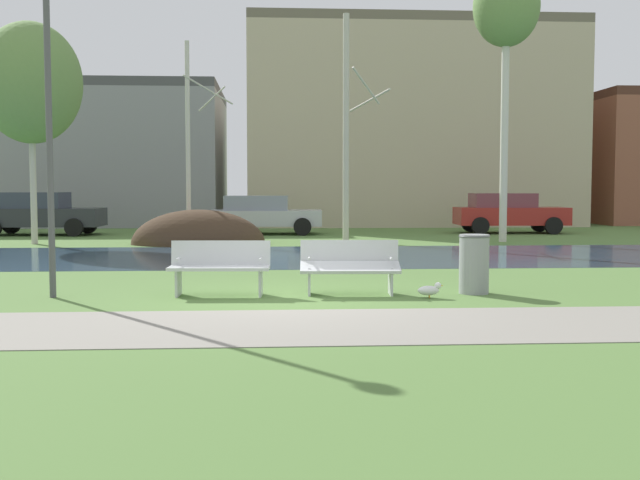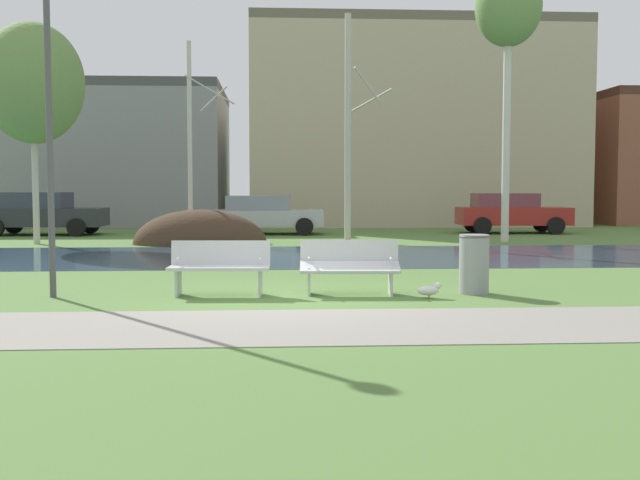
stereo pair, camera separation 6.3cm
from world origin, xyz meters
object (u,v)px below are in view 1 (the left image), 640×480
(bench_right, at_px, (350,265))
(bench_left, at_px, (220,266))
(parked_van_nearest_dark, at_px, (39,213))
(parked_hatch_third_red, at_px, (508,212))
(seagull, at_px, (430,290))
(trash_bin, at_px, (474,263))
(parked_sedan_second_silver, at_px, (263,214))
(streetlamp, at_px, (48,65))

(bench_right, bearing_deg, bench_left, 180.00)
(parked_van_nearest_dark, bearing_deg, parked_hatch_third_red, 0.24)
(seagull, xyz_separation_m, parked_hatch_third_red, (6.48, 16.74, 0.66))
(bench_left, relative_size, trash_bin, 1.69)
(parked_hatch_third_red, bearing_deg, seagull, -111.16)
(bench_right, bearing_deg, parked_sedan_second_silver, 95.43)
(bench_right, distance_m, parked_hatch_third_red, 17.96)
(streetlamp, bearing_deg, parked_hatch_third_red, 52.74)
(parked_van_nearest_dark, bearing_deg, seagull, -57.00)
(trash_bin, bearing_deg, parked_hatch_third_red, 70.83)
(seagull, bearing_deg, parked_hatch_third_red, 68.84)
(seagull, height_order, parked_sedan_second_silver, parked_sedan_second_silver)
(bench_left, bearing_deg, parked_sedan_second_silver, 88.04)
(parked_van_nearest_dark, bearing_deg, streetlamp, -73.10)
(streetlamp, distance_m, parked_hatch_third_red, 20.65)
(bench_left, height_order, seagull, bench_left)
(seagull, distance_m, parked_hatch_third_red, 17.97)
(bench_left, distance_m, parked_van_nearest_dark, 17.84)
(trash_bin, height_order, seagull, trash_bin)
(seagull, bearing_deg, streetlamp, 175.50)
(trash_bin, distance_m, parked_van_nearest_dark, 19.95)
(bench_left, relative_size, bench_right, 1.00)
(parked_sedan_second_silver, bearing_deg, bench_right, -84.57)
(trash_bin, height_order, parked_sedan_second_silver, parked_sedan_second_silver)
(bench_right, xyz_separation_m, trash_bin, (2.03, -0.02, 0.03))
(bench_right, height_order, parked_van_nearest_dark, parked_van_nearest_dark)
(bench_left, height_order, bench_right, same)
(parked_sedan_second_silver, bearing_deg, streetlamp, -101.03)
(bench_right, distance_m, trash_bin, 2.03)
(streetlamp, bearing_deg, bench_left, 0.97)
(bench_left, xyz_separation_m, bench_right, (2.09, 0.00, 0.00))
(streetlamp, bearing_deg, parked_van_nearest_dark, 106.90)
(parked_sedan_second_silver, bearing_deg, seagull, -80.67)
(parked_van_nearest_dark, xyz_separation_m, parked_hatch_third_red, (17.31, 0.07, -0.02))
(trash_bin, relative_size, parked_hatch_third_red, 0.23)
(bench_right, relative_size, seagull, 4.01)
(bench_right, height_order, streetlamp, streetlamp)
(parked_van_nearest_dark, bearing_deg, trash_bin, -54.24)
(bench_right, bearing_deg, seagull, -22.92)
(parked_sedan_second_silver, bearing_deg, bench_left, -91.96)
(trash_bin, height_order, parked_hatch_third_red, parked_hatch_third_red)
(seagull, distance_m, streetlamp, 6.87)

